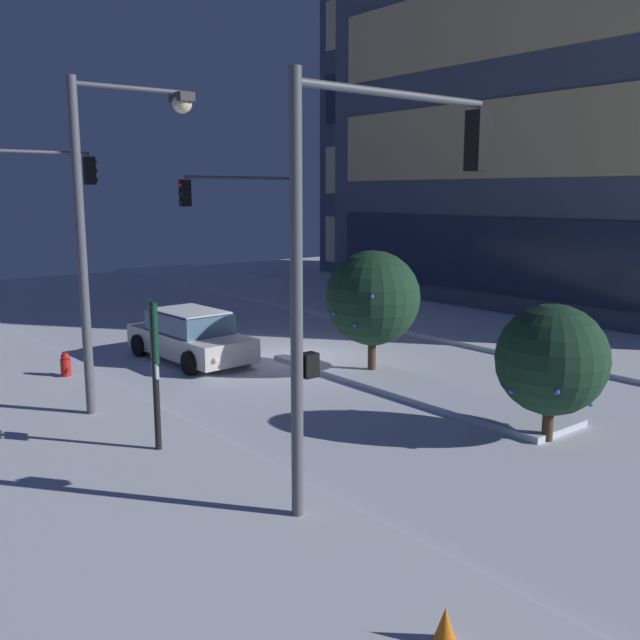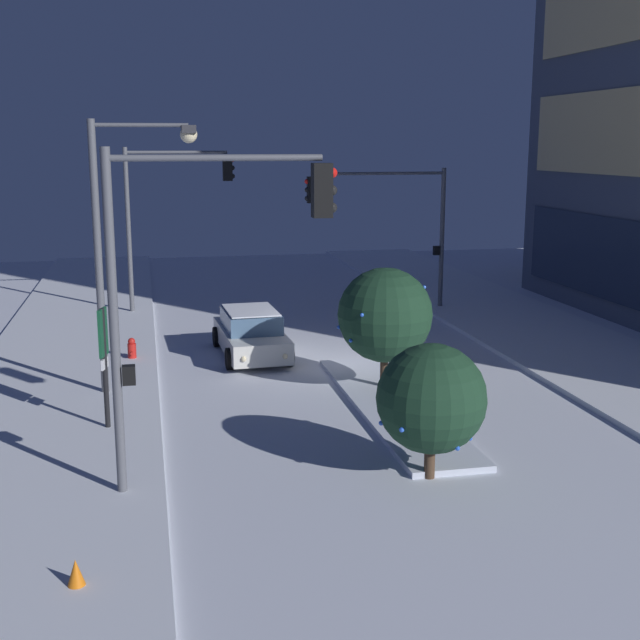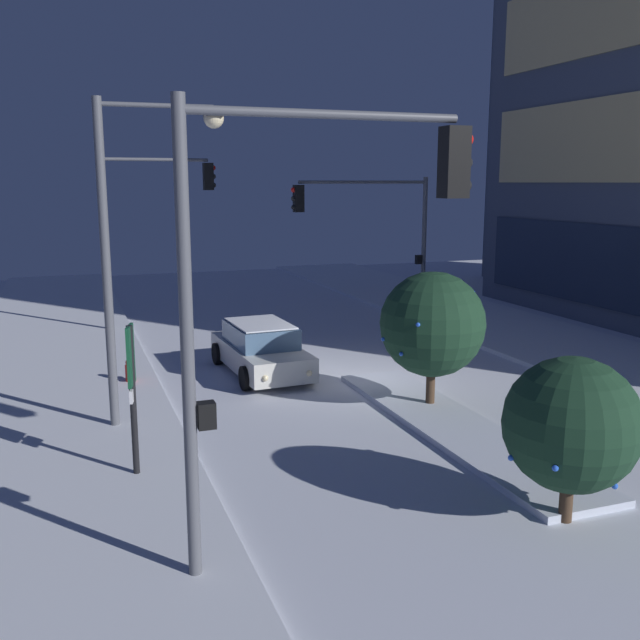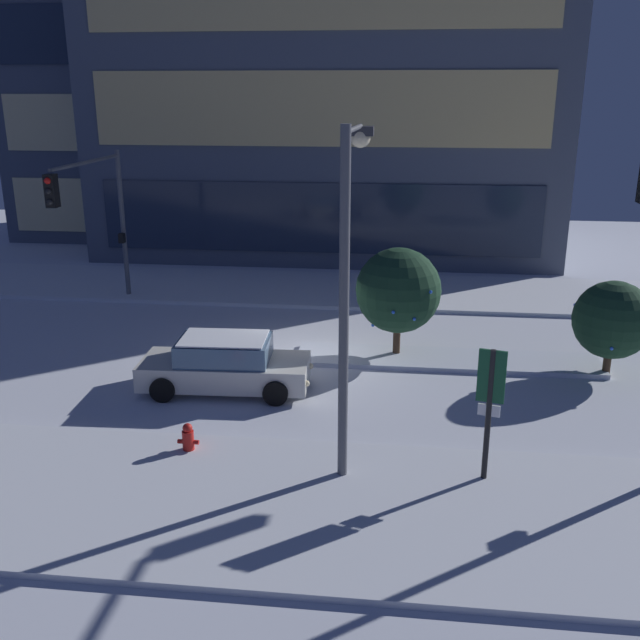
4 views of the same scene
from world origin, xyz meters
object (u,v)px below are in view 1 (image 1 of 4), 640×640
at_px(car_near, 190,336).
at_px(decorated_tree_left_of_median, 373,298).
at_px(street_lamp_arched, 114,200).
at_px(fire_hydrant, 66,367).
at_px(traffic_light_corner_near_right, 377,221).
at_px(decorated_tree_median, 552,360).
at_px(traffic_light_corner_far_left, 253,215).
at_px(parking_info_sign, 155,359).
at_px(traffic_light_corner_near_left, 28,204).
at_px(construction_cone, 445,631).

bearing_deg(car_near, decorated_tree_left_of_median, 31.11).
xyz_separation_m(street_lamp_arched, fire_hydrant, (-3.52, -0.10, -4.35)).
height_order(fire_hydrant, decorated_tree_left_of_median, decorated_tree_left_of_median).
bearing_deg(traffic_light_corner_near_right, decorated_tree_median, -3.59).
height_order(traffic_light_corner_far_left, street_lamp_arched, street_lamp_arched).
bearing_deg(fire_hydrant, car_near, 90.90).
height_order(traffic_light_corner_far_left, fire_hydrant, traffic_light_corner_far_left).
bearing_deg(car_near, fire_hydrant, -91.64).
xyz_separation_m(traffic_light_corner_near_right, decorated_tree_left_of_median, (-5.69, 5.26, -2.34)).
xyz_separation_m(parking_info_sign, decorated_tree_median, (4.07, 6.42, -0.23)).
height_order(traffic_light_corner_near_left, parking_info_sign, traffic_light_corner_near_left).
bearing_deg(traffic_light_corner_far_left, construction_cone, 61.75).
relative_size(traffic_light_corner_near_right, parking_info_sign, 2.22).
bearing_deg(car_near, traffic_light_corner_near_right, -14.75).
relative_size(fire_hydrant, construction_cone, 1.40).
distance_m(parking_info_sign, construction_cone, 7.37).
bearing_deg(traffic_light_corner_far_left, parking_info_sign, 50.21).
xyz_separation_m(traffic_light_corner_near_left, fire_hydrant, (7.50, -1.54, -4.12)).
bearing_deg(construction_cone, decorated_tree_left_of_median, 140.86).
distance_m(car_near, traffic_light_corner_near_right, 11.14).
distance_m(car_near, traffic_light_corner_near_left, 8.62).
xyz_separation_m(traffic_light_corner_far_left, fire_hydrant, (6.03, -9.88, -3.60)).
bearing_deg(parking_info_sign, traffic_light_corner_near_left, 96.01).
bearing_deg(traffic_light_corner_near_left, decorated_tree_median, -76.24).
bearing_deg(car_near, traffic_light_corner_far_left, 131.46).
height_order(car_near, parking_info_sign, parking_info_sign).
height_order(car_near, construction_cone, car_near).
distance_m(traffic_light_corner_far_left, fire_hydrant, 12.12).
xyz_separation_m(car_near, street_lamp_arched, (3.58, -3.59, 4.01)).
distance_m(car_near, construction_cone, 14.34).
height_order(street_lamp_arched, construction_cone, street_lamp_arched).
distance_m(street_lamp_arched, decorated_tree_median, 9.58).
height_order(fire_hydrant, parking_info_sign, parking_info_sign).
height_order(traffic_light_corner_near_left, construction_cone, traffic_light_corner_near_left).
bearing_deg(decorated_tree_left_of_median, parking_info_sign, -75.25).
distance_m(street_lamp_arched, parking_info_sign, 4.08).
distance_m(traffic_light_corner_near_right, construction_cone, 5.79).
relative_size(car_near, decorated_tree_median, 1.69).
height_order(car_near, traffic_light_corner_far_left, traffic_light_corner_far_left).
xyz_separation_m(fire_hydrant, parking_info_sign, (6.40, -0.48, 1.51)).
distance_m(traffic_light_corner_near_right, street_lamp_arched, 6.82).
xyz_separation_m(traffic_light_corner_near_left, parking_info_sign, (13.91, -2.02, -2.61)).
height_order(traffic_light_corner_near_left, decorated_tree_left_of_median, traffic_light_corner_near_left).
height_order(street_lamp_arched, decorated_tree_left_of_median, street_lamp_arched).
bearing_deg(traffic_light_corner_near_left, car_near, -73.87).
bearing_deg(traffic_light_corner_near_left, construction_cone, -95.97).
relative_size(traffic_light_corner_near_right, fire_hydrant, 8.50).
relative_size(parking_info_sign, decorated_tree_left_of_median, 0.87).
distance_m(street_lamp_arched, fire_hydrant, 5.60).
bearing_deg(traffic_light_corner_near_left, decorated_tree_left_of_median, -66.63).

